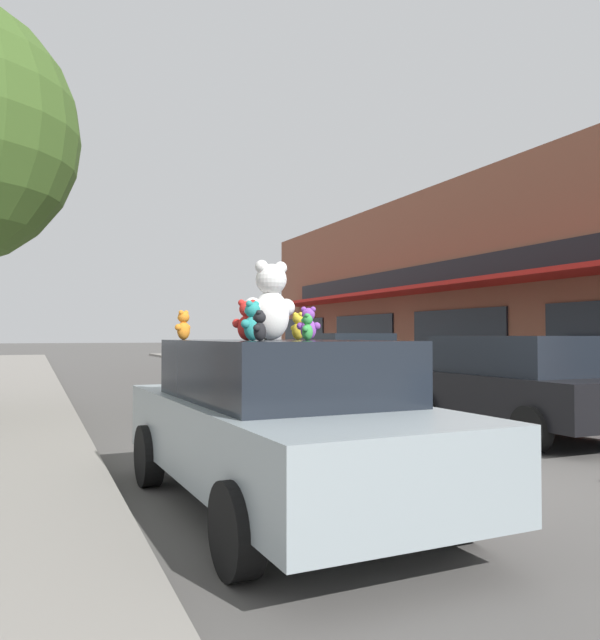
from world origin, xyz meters
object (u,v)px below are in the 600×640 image
object	(u,v)px
teddy_bear_giant	(271,302)
parked_car_far_right	(342,364)
teddy_bear_red	(247,321)
teddy_bear_yellow	(298,326)
teddy_bear_black	(260,326)
parked_car_far_center	(516,382)
teddy_bear_green	(307,327)
teddy_bear_orange	(183,326)
teddy_bear_purple	(308,324)
teddy_bear_cream	(266,326)
teddy_bear_teal	(252,321)
plush_art_car	(279,420)

from	to	relation	value
teddy_bear_giant	parked_car_far_right	world-z (taller)	teddy_bear_giant
teddy_bear_red	teddy_bear_yellow	bearing A→B (deg)	-120.68
teddy_bear_yellow	teddy_bear_black	distance (m)	1.58
teddy_bear_black	parked_car_far_center	distance (m)	6.35
teddy_bear_giant	teddy_bear_green	size ratio (longest dim) A/B	3.17
parked_car_far_right	teddy_bear_orange	bearing A→B (deg)	-126.80
teddy_bear_yellow	teddy_bear_purple	xyz separation A→B (m)	(-0.03, -0.33, 0.02)
teddy_bear_cream	teddy_bear_black	size ratio (longest dim) A/B	1.14
teddy_bear_red	parked_car_far_center	world-z (taller)	teddy_bear_red
teddy_bear_yellow	teddy_bear_black	world-z (taller)	teddy_bear_yellow
teddy_bear_yellow	parked_car_far_center	world-z (taller)	teddy_bear_yellow
teddy_bear_teal	teddy_bear_red	distance (m)	0.17
teddy_bear_teal	plush_art_car	bearing A→B (deg)	-173.93
teddy_bear_black	parked_car_far_right	bearing A→B (deg)	-174.76
teddy_bear_giant	teddy_bear_green	bearing A→B (deg)	93.27
teddy_bear_teal	parked_car_far_center	bearing A→B (deg)	172.78
plush_art_car	teddy_bear_orange	world-z (taller)	teddy_bear_orange
parked_car_far_center	teddy_bear_cream	bearing A→B (deg)	-158.65
teddy_bear_purple	parked_car_far_right	distance (m)	9.55
plush_art_car	parked_car_far_right	size ratio (longest dim) A/B	1.10
plush_art_car	teddy_bear_cream	bearing A→B (deg)	81.25
teddy_bear_teal	teddy_bear_yellow	distance (m)	1.22
teddy_bear_yellow	teddy_bear_red	bearing A→B (deg)	110.27
teddy_bear_black	parked_car_far_right	xyz separation A→B (m)	(5.46, 9.30, -0.80)
teddy_bear_orange	teddy_bear_yellow	xyz separation A→B (m)	(1.12, -0.39, -0.01)
teddy_bear_green	teddy_bear_giant	bearing A→B (deg)	-130.33
teddy_bear_yellow	parked_car_far_center	size ratio (longest dim) A/B	0.07
teddy_bear_yellow	teddy_bear_green	bearing A→B (deg)	139.97
teddy_bear_giant	teddy_bear_red	distance (m)	0.61
teddy_bear_orange	teddy_bear_green	xyz separation A→B (m)	(0.84, -1.24, -0.03)
teddy_bear_teal	teddy_bear_yellow	world-z (taller)	teddy_bear_teal
teddy_bear_teal	teddy_bear_green	bearing A→B (deg)	151.61
teddy_bear_green	teddy_bear_black	size ratio (longest dim) A/B	0.99
plush_art_car	teddy_bear_purple	xyz separation A→B (m)	(0.42, 0.27, 0.90)
teddy_bear_orange	teddy_bear_green	world-z (taller)	teddy_bear_orange
teddy_bear_orange	parked_car_far_center	distance (m)	5.93
teddy_bear_black	parked_car_far_right	distance (m)	10.81
teddy_bear_giant	parked_car_far_center	distance (m)	5.53
teddy_bear_giant	teddy_bear_teal	size ratio (longest dim) A/B	2.25
teddy_bear_teal	teddy_bear_green	size ratio (longest dim) A/B	1.41
plush_art_car	teddy_bear_black	distance (m)	1.19
teddy_bear_teal	parked_car_far_center	distance (m)	6.11
teddy_bear_giant	parked_car_far_right	xyz separation A→B (m)	(4.99, 8.29, -1.05)
plush_art_car	teddy_bear_yellow	world-z (taller)	teddy_bear_yellow
teddy_bear_teal	teddy_bear_giant	bearing A→B (deg)	-157.38
parked_car_far_right	plush_art_car	bearing A→B (deg)	-120.28
teddy_bear_purple	teddy_bear_black	world-z (taller)	teddy_bear_purple
teddy_bear_teal	teddy_bear_orange	world-z (taller)	teddy_bear_teal
teddy_bear_black	teddy_bear_orange	bearing A→B (deg)	-136.58
teddy_bear_red	teddy_bear_black	xyz separation A→B (m)	(-0.09, -0.57, -0.06)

